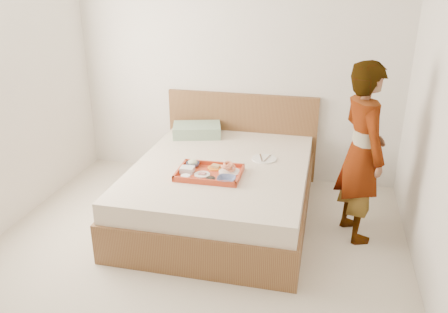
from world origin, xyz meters
The scene contains 16 objects.
ground centered at (0.00, 0.00, 0.00)m, with size 3.50×4.00×0.01m, color beige.
wall_back centered at (0.00, 2.00, 1.30)m, with size 3.50×0.01×2.60m, color silver.
bed centered at (0.08, 1.00, 0.27)m, with size 1.65×2.00×0.53m, color brown.
headboard centered at (0.08, 1.97, 0.47)m, with size 1.65×0.06×0.95m, color brown.
pillow centered at (-0.36, 1.71, 0.59)m, with size 0.50×0.34×0.12m, color #8FAE8D.
tray centered at (0.03, 0.74, 0.56)m, with size 0.55×0.40×0.05m, color red.
prawn_plate centered at (0.20, 0.80, 0.55)m, with size 0.19×0.19×0.01m, color white.
navy_bowl_big centered at (0.21, 0.62, 0.56)m, with size 0.16×0.16×0.04m, color #181E4E.
sauce_dish centered at (0.08, 0.60, 0.56)m, with size 0.08×0.08×0.03m, color black.
meat_plate centered at (-0.02, 0.70, 0.55)m, with size 0.14×0.14×0.01m, color white.
bread_plate centered at (0.05, 0.86, 0.55)m, with size 0.13×0.13×0.01m, color orange.
salad_bowl centered at (-0.15, 0.86, 0.56)m, with size 0.12×0.12×0.04m, color #181E4E.
plastic_tub centered at (-0.16, 0.72, 0.57)m, with size 0.12×0.10×0.05m, color silver.
cheese_round centered at (-0.14, 0.60, 0.56)m, with size 0.08×0.08×0.03m, color white.
dinner_plate centered at (0.44, 1.20, 0.54)m, with size 0.23×0.23×0.01m, color white.
person centered at (1.29, 0.95, 0.77)m, with size 0.56×0.37×1.54m, color beige.
Camera 1 is at (0.97, -2.71, 2.16)m, focal length 36.33 mm.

